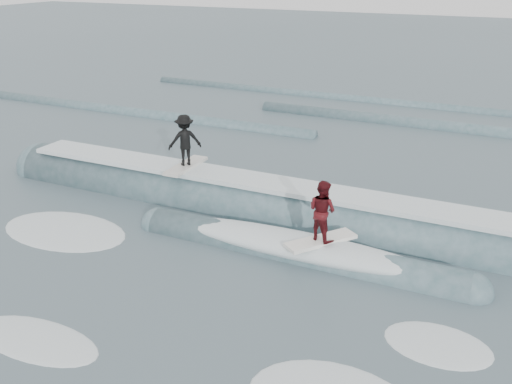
% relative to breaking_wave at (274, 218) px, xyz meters
% --- Properties ---
extents(ground, '(160.00, 160.00, 0.00)m').
position_rel_breaking_wave_xyz_m(ground, '(-0.32, -5.14, -0.05)').
color(ground, '#3F565D').
rests_on(ground, ground).
extents(breaking_wave, '(20.88, 3.80, 2.04)m').
position_rel_breaking_wave_xyz_m(breaking_wave, '(0.00, 0.00, 0.00)').
color(breaking_wave, '#3A5B62').
rests_on(breaking_wave, ground).
extents(surfer_black, '(1.23, 2.01, 1.78)m').
position_rel_breaking_wave_xyz_m(surfer_black, '(-3.36, 0.39, 1.90)').
color(surfer_black, silver).
rests_on(surfer_black, ground).
extents(surfer_red, '(1.63, 1.93, 1.74)m').
position_rel_breaking_wave_xyz_m(surfer_red, '(2.14, -1.81, 1.30)').
color(surfer_red, white).
rests_on(surfer_red, ground).
extents(whitewater, '(16.60, 6.33, 0.10)m').
position_rel_breaking_wave_xyz_m(whitewater, '(-0.63, -5.49, -0.05)').
color(whitewater, white).
rests_on(whitewater, ground).
extents(far_swells, '(39.70, 8.65, 0.80)m').
position_rel_breaking_wave_xyz_m(far_swells, '(-3.19, 12.52, -0.05)').
color(far_swells, '#3A5B62').
rests_on(far_swells, ground).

